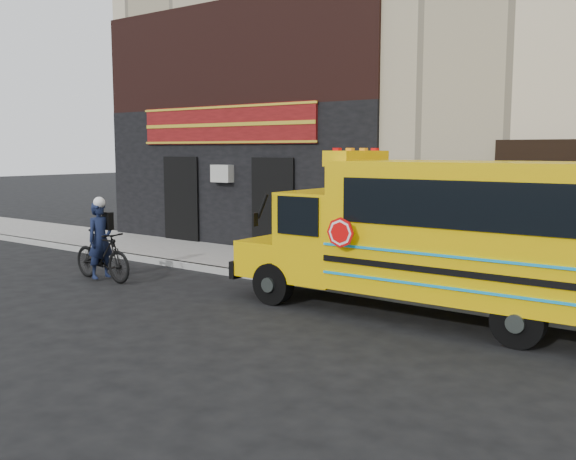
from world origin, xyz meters
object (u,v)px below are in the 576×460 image
(school_bus, at_px, (434,232))
(sign_pole, at_px, (412,223))
(bicycle, at_px, (102,255))
(cyclist, at_px, (101,242))

(school_bus, height_order, sign_pole, school_bus)
(school_bus, distance_m, bicycle, 7.50)
(cyclist, bearing_deg, bicycle, -103.68)
(school_bus, bearing_deg, bicycle, -168.04)
(sign_pole, bearing_deg, bicycle, -158.00)
(school_bus, distance_m, sign_pole, 1.38)
(school_bus, xyz_separation_m, sign_pole, (-0.92, 1.03, 0.01))
(bicycle, bearing_deg, sign_pole, -67.13)
(sign_pole, bearing_deg, cyclist, -158.40)
(sign_pole, bearing_deg, school_bus, -48.16)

